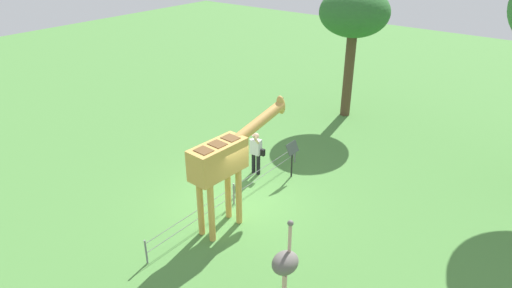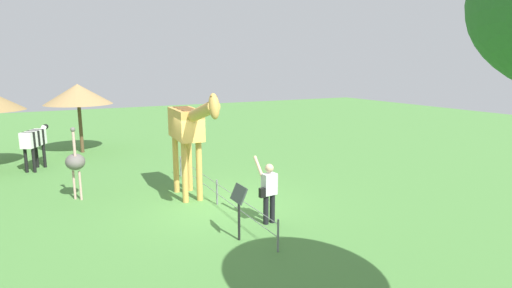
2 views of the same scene
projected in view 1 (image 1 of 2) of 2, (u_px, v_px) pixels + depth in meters
ground_plane at (236, 205)px, 14.07m from camera, size 60.00×60.00×0.00m
giraffe at (226, 158)px, 12.25m from camera, size 3.80×0.79×3.40m
visitor at (256, 151)px, 15.45m from camera, size 0.60×0.58×1.74m
ostrich at (285, 263)px, 9.94m from camera, size 0.70×0.56×2.25m
tree_northeast at (354, 15)px, 18.73m from camera, size 2.99×2.99×5.71m
info_sign at (292, 153)px, 15.23m from camera, size 0.56×0.21×1.32m
wire_fence at (234, 193)px, 13.93m from camera, size 7.05×0.05×0.75m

